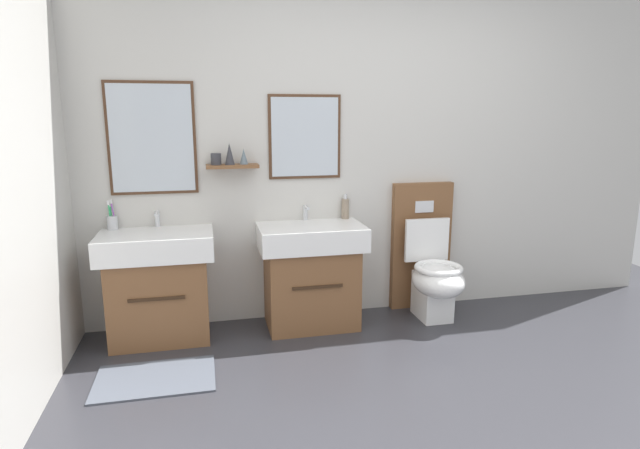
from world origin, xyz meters
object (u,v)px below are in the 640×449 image
object	(u,v)px
vanity_sink_right	(311,273)
toothbrush_cup	(112,221)
toilet	(429,267)
vanity_sink_left	(159,283)
soap_dispenser	(345,208)

from	to	relation	value
vanity_sink_right	toothbrush_cup	xyz separation A→B (m)	(-1.34, 0.16, 0.41)
toilet	vanity_sink_right	bearing A→B (deg)	-179.87
vanity_sink_left	soap_dispenser	bearing A→B (deg)	7.28
toilet	toothbrush_cup	size ratio (longest dim) A/B	4.85
toilet	soap_dispenser	world-z (taller)	toilet
toothbrush_cup	vanity_sink_right	bearing A→B (deg)	-6.93
vanity_sink_right	toothbrush_cup	bearing A→B (deg)	173.07
toilet	toothbrush_cup	distance (m)	2.31
vanity_sink_right	toothbrush_cup	world-z (taller)	toothbrush_cup
vanity_sink_left	toothbrush_cup	xyz separation A→B (m)	(-0.29, 0.16, 0.41)
vanity_sink_left	soap_dispenser	xyz separation A→B (m)	(1.35, 0.17, 0.43)
toothbrush_cup	soap_dispenser	size ratio (longest dim) A/B	1.11
vanity_sink_left	toothbrush_cup	bearing A→B (deg)	150.74
soap_dispenser	vanity_sink_right	bearing A→B (deg)	-150.12
vanity_sink_right	soap_dispenser	bearing A→B (deg)	29.88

